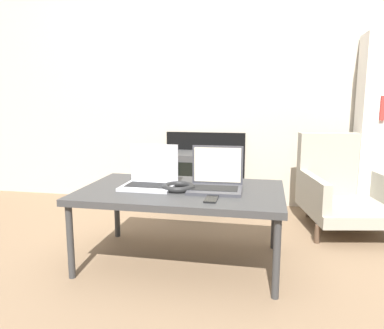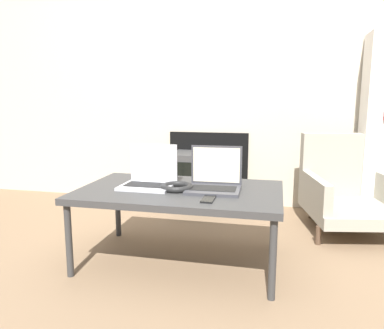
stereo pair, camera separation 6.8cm
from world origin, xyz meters
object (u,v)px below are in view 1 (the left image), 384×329
Objects in this scene: headphones at (178,187)px; phone at (212,199)px; laptop_left at (150,178)px; armchair at (344,188)px; laptop_right at (216,180)px; tv at (201,181)px.

headphones reaches higher than phone.
laptop_left is 0.19m from headphones.
headphones is at bearing -151.47° from armchair.
headphones is 1.37m from armchair.
laptop_right is 0.39× the size of armchair.
tv is at bearing 84.62° from laptop_left.
tv is 1.14m from armchair.
tv is (-0.06, 1.12, -0.21)m from headphones.
phone is 1.33m from tv.
laptop_right is at bearing 15.05° from headphones.
laptop_left is at bearing 178.08° from laptop_right.
headphones is 0.24× the size of armchair.
laptop_right is at bearing 0.82° from laptop_left.
laptop_left is 1.10m from tv.
tv reaches higher than headphones.
armchair is (0.84, 0.81, -0.19)m from laptop_right.
headphones is at bearing -16.11° from laptop_left.
laptop_left is 1.48m from armchair.
laptop_left is at bearing 150.62° from phone.
armchair is at bearing 50.98° from phone.
phone is (0.21, -0.17, -0.01)m from headphones.
headphones is (0.18, -0.05, -0.03)m from laptop_left.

